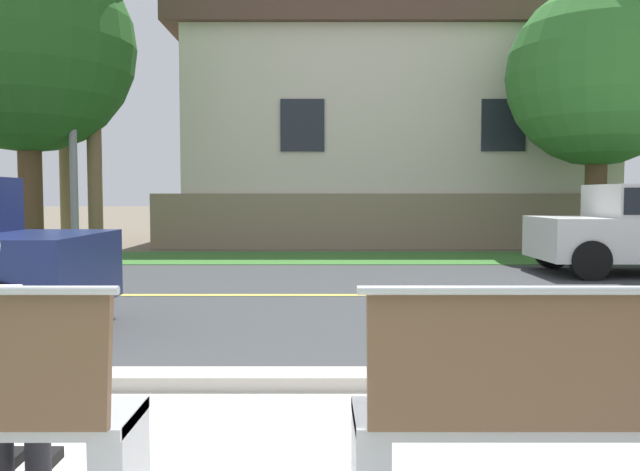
% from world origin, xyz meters
% --- Properties ---
extents(ground_plane, '(140.00, 140.00, 0.00)m').
position_xyz_m(ground_plane, '(0.00, 8.00, 0.00)').
color(ground_plane, '#665B4C').
extents(curb_edge, '(44.00, 0.30, 0.11)m').
position_xyz_m(curb_edge, '(0.00, 2.35, 0.06)').
color(curb_edge, '#ADA89E').
rests_on(curb_edge, ground_plane).
extents(street_asphalt, '(52.00, 8.00, 0.01)m').
position_xyz_m(street_asphalt, '(0.00, 6.50, 0.00)').
color(street_asphalt, '#383A3D').
rests_on(street_asphalt, ground_plane).
extents(road_centre_line, '(48.00, 0.14, 0.01)m').
position_xyz_m(road_centre_line, '(0.00, 6.50, 0.01)').
color(road_centre_line, '#E0CC4C').
rests_on(road_centre_line, ground_plane).
extents(far_verge_grass, '(48.00, 2.80, 0.02)m').
position_xyz_m(far_verge_grass, '(0.00, 11.71, 0.01)').
color(far_verge_grass, '#38702D').
rests_on(far_verge_grass, ground_plane).
extents(bench_right, '(2.05, 0.48, 1.01)m').
position_xyz_m(bench_right, '(1.48, 0.46, 0.47)').
color(bench_right, '#9EA0A8').
rests_on(bench_right, ground_plane).
extents(streetlamp, '(0.24, 2.10, 7.49)m').
position_xyz_m(streetlamp, '(-4.81, 11.50, 4.26)').
color(streetlamp, gray).
rests_on(streetlamp, ground_plane).
extents(shade_tree_far_left, '(4.54, 4.54, 7.49)m').
position_xyz_m(shade_tree_far_left, '(-5.79, 11.71, 4.87)').
color(shade_tree_far_left, brown).
rests_on(shade_tree_far_left, ground_plane).
extents(shade_tree_left, '(4.02, 4.02, 6.63)m').
position_xyz_m(shade_tree_left, '(6.63, 12.27, 4.30)').
color(shade_tree_left, brown).
rests_on(shade_tree_left, ground_plane).
extents(garden_wall, '(13.00, 0.36, 1.40)m').
position_xyz_m(garden_wall, '(2.56, 14.13, 0.70)').
color(garden_wall, gray).
rests_on(garden_wall, ground_plane).
extents(house_across_street, '(12.06, 6.91, 6.24)m').
position_xyz_m(house_across_street, '(2.39, 17.33, 3.17)').
color(house_across_street, beige).
rests_on(house_across_street, ground_plane).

